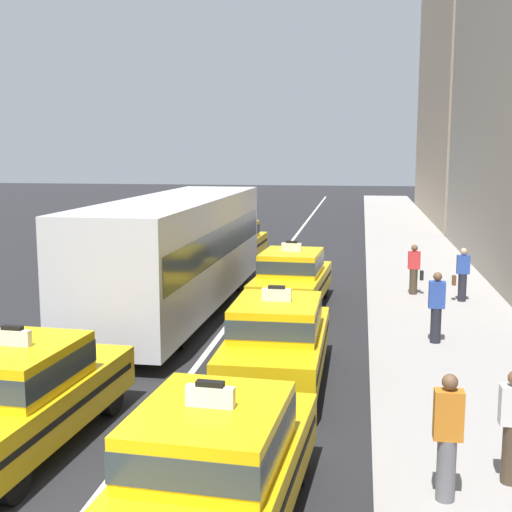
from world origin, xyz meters
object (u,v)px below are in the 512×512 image
(taxi_left_nearest, at_px, (20,394))
(taxi_right_nearest, at_px, (213,468))
(taxi_right_second, at_px, (277,339))
(bus_left_second, at_px, (178,248))
(pedestrian_by_storefront, at_px, (462,275))
(pedestrian_trailing, at_px, (436,307))
(taxi_right_third, at_px, (292,278))
(taxi_left_third, at_px, (235,242))
(pedestrian_near_crosswalk, at_px, (448,437))
(pedestrian_far_corner, at_px, (414,270))

(taxi_left_nearest, bearing_deg, taxi_right_nearest, -29.67)
(taxi_right_second, bearing_deg, bus_left_second, 122.48)
(pedestrian_by_storefront, bearing_deg, pedestrian_trailing, -104.72)
(taxi_right_nearest, xyz_separation_m, pedestrian_by_storefront, (4.57, 12.92, 0.05))
(taxi_right_third, bearing_deg, pedestrian_by_storefront, 11.02)
(taxi_left_nearest, xyz_separation_m, taxi_right_third, (3.13, 10.02, 0.00))
(taxi_left_third, distance_m, taxi_right_second, 14.23)
(taxi_left_third, bearing_deg, taxi_right_third, -67.86)
(taxi_right_nearest, height_order, pedestrian_near_crosswalk, taxi_right_nearest)
(pedestrian_by_storefront, height_order, pedestrian_trailing, pedestrian_trailing)
(taxi_right_nearest, xyz_separation_m, pedestrian_far_corner, (3.27, 13.71, 0.03))
(taxi_left_nearest, bearing_deg, bus_left_second, 89.50)
(taxi_right_nearest, bearing_deg, pedestrian_by_storefront, 70.50)
(taxi_right_third, xyz_separation_m, pedestrian_by_storefront, (4.87, 0.95, 0.05))
(taxi_right_second, bearing_deg, pedestrian_near_crosswalk, -59.04)
(bus_left_second, bearing_deg, pedestrian_near_crosswalk, -58.21)
(taxi_left_third, height_order, pedestrian_far_corner, taxi_left_third)
(pedestrian_by_storefront, relative_size, pedestrian_trailing, 0.95)
(taxi_left_third, relative_size, taxi_right_third, 0.99)
(taxi_right_nearest, relative_size, pedestrian_by_storefront, 2.99)
(taxi_right_nearest, bearing_deg, pedestrian_far_corner, 76.58)
(bus_left_second, height_order, pedestrian_trailing, bus_left_second)
(taxi_right_third, bearing_deg, taxi_right_second, -86.81)
(bus_left_second, height_order, taxi_right_second, bus_left_second)
(taxi_left_third, bearing_deg, pedestrian_far_corner, -40.70)
(taxi_right_second, distance_m, pedestrian_by_storefront, 8.66)
(taxi_right_nearest, height_order, taxi_right_second, same)
(pedestrian_far_corner, bearing_deg, taxi_right_third, -154.00)
(pedestrian_far_corner, bearing_deg, taxi_right_second, -111.37)
(bus_left_second, distance_m, pedestrian_by_storefront, 8.22)
(taxi_left_third, height_order, taxi_right_third, same)
(taxi_left_nearest, relative_size, taxi_right_second, 1.02)
(pedestrian_by_storefront, bearing_deg, taxi_right_second, -121.37)
(taxi_left_third, xyz_separation_m, pedestrian_near_crosswalk, (6.05, -18.31, 0.11))
(pedestrian_by_storefront, distance_m, pedestrian_far_corner, 1.52)
(taxi_left_third, relative_size, pedestrian_trailing, 2.82)
(taxi_right_nearest, distance_m, taxi_right_third, 11.97)
(bus_left_second, bearing_deg, pedestrian_far_corner, 23.17)
(bus_left_second, distance_m, pedestrian_near_crosswalk, 11.61)
(taxi_right_nearest, bearing_deg, bus_left_second, 107.07)
(taxi_right_second, relative_size, taxi_right_third, 0.98)
(taxi_left_third, relative_size, pedestrian_far_corner, 3.03)
(pedestrian_near_crosswalk, distance_m, pedestrian_trailing, 7.34)
(taxi_left_nearest, xyz_separation_m, pedestrian_trailing, (6.79, 6.40, 0.10))
(taxi_left_third, relative_size, pedestrian_near_crosswalk, 2.80)
(bus_left_second, height_order, taxi_left_third, bus_left_second)
(taxi_right_second, xyz_separation_m, taxi_right_third, (-0.36, 6.44, 0.00))
(taxi_left_third, distance_m, pedestrian_near_crosswalk, 19.29)
(taxi_right_nearest, xyz_separation_m, taxi_right_third, (-0.29, 11.97, 0.00))
(taxi_left_nearest, distance_m, pedestrian_near_crosswalk, 6.25)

